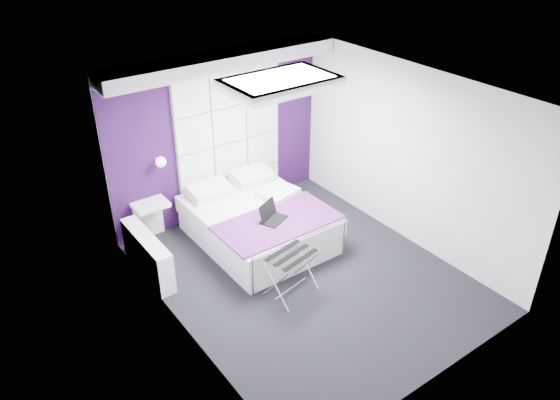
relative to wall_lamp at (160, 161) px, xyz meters
The scene contains 15 objects.
floor 2.61m from the wall_lamp, 62.99° to the right, with size 4.40×4.40×0.00m, color black.
ceiling 2.69m from the wall_lamp, 62.99° to the right, with size 4.40×4.40×0.00m, color white.
wall_back 1.06m from the wall_lamp, ahead, with size 3.60×3.60×0.00m, color silver.
wall_left 2.19m from the wall_lamp, 110.01° to the right, with size 4.40×4.40×0.00m, color silver.
wall_right 3.52m from the wall_lamp, 35.86° to the right, with size 4.40×4.40×0.00m, color silver.
accent_wall 1.06m from the wall_lamp, ahead, with size 3.58×0.02×2.58m, color #2A0D39.
soffit 1.66m from the wall_lamp, ahead, with size 3.58×0.50×0.20m, color white.
headboard 1.20m from the wall_lamp, ahead, with size 1.80×0.08×2.30m, color silver, non-canonical shape.
skylight 2.24m from the wall_lamp, 54.28° to the right, with size 1.36×0.86×0.12m, color white, non-canonical shape.
wall_lamp is the anchor object (origin of this frame).
radiator 1.35m from the wall_lamp, 130.10° to the right, with size 0.22×1.20×0.60m, color white.
bed 1.66m from the wall_lamp, 43.09° to the right, with size 1.70×2.05×0.72m.
nightstand 0.66m from the wall_lamp, behind, with size 0.50×0.39×0.06m, color white.
luggage_rack 2.49m from the wall_lamp, 73.14° to the right, with size 0.61×0.45×0.60m.
laptop 1.77m from the wall_lamp, 53.99° to the right, with size 0.37×0.26×0.26m.
Camera 1 is at (-3.75, -4.58, 4.60)m, focal length 35.00 mm.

